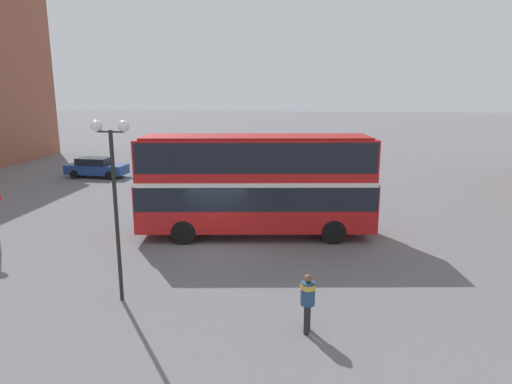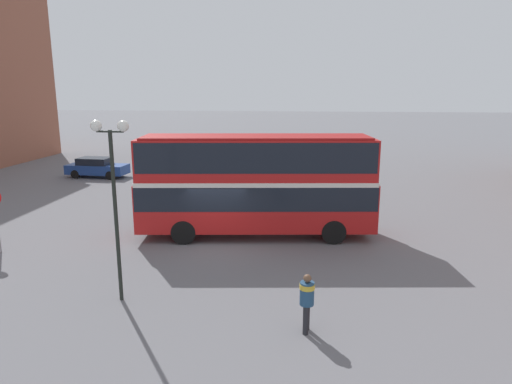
{
  "view_description": "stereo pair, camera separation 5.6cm",
  "coord_description": "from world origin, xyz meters",
  "px_view_note": "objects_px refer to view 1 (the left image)",
  "views": [
    {
      "loc": [
        3.78,
        -18.48,
        6.65
      ],
      "look_at": [
        1.52,
        1.5,
        2.08
      ],
      "focal_mm": 32.0,
      "sensor_mm": 36.0,
      "label": 1
    },
    {
      "loc": [
        3.84,
        -18.47,
        6.65
      ],
      "look_at": [
        1.52,
        1.5,
        2.08
      ],
      "focal_mm": 32.0,
      "sensor_mm": 36.0,
      "label": 2
    }
  ],
  "objects_px": {
    "pedestrian_foreground": "(308,297)",
    "parked_car_kerb_far": "(96,167)",
    "parked_car_kerb_near": "(299,175)",
    "street_lamp_twin_globe": "(113,172)",
    "double_decker_bus": "(256,179)"
  },
  "relations": [
    {
      "from": "pedestrian_foreground",
      "to": "parked_car_kerb_far",
      "type": "distance_m",
      "value": 26.6
    },
    {
      "from": "pedestrian_foreground",
      "to": "parked_car_kerb_near",
      "type": "bearing_deg",
      "value": -80.48
    },
    {
      "from": "street_lamp_twin_globe",
      "to": "pedestrian_foreground",
      "type": "bearing_deg",
      "value": -12.57
    },
    {
      "from": "parked_car_kerb_near",
      "to": "double_decker_bus",
      "type": "bearing_deg",
      "value": -99.72
    },
    {
      "from": "parked_car_kerb_far",
      "to": "street_lamp_twin_globe",
      "type": "bearing_deg",
      "value": -59.81
    },
    {
      "from": "double_decker_bus",
      "to": "parked_car_kerb_far",
      "type": "bearing_deg",
      "value": 130.12
    },
    {
      "from": "pedestrian_foreground",
      "to": "street_lamp_twin_globe",
      "type": "height_order",
      "value": "street_lamp_twin_globe"
    },
    {
      "from": "double_decker_bus",
      "to": "parked_car_kerb_far",
      "type": "relative_size",
      "value": 2.33
    },
    {
      "from": "double_decker_bus",
      "to": "parked_car_kerb_near",
      "type": "bearing_deg",
      "value": 74.56
    },
    {
      "from": "double_decker_bus",
      "to": "parked_car_kerb_near",
      "type": "relative_size",
      "value": 2.38
    },
    {
      "from": "parked_car_kerb_far",
      "to": "pedestrian_foreground",
      "type": "bearing_deg",
      "value": -49.7
    },
    {
      "from": "double_decker_bus",
      "to": "pedestrian_foreground",
      "type": "xyz_separation_m",
      "value": [
        2.37,
        -8.31,
        -1.61
      ]
    },
    {
      "from": "parked_car_kerb_far",
      "to": "street_lamp_twin_globe",
      "type": "relative_size",
      "value": 0.81
    },
    {
      "from": "parked_car_kerb_far",
      "to": "street_lamp_twin_globe",
      "type": "xyz_separation_m",
      "value": [
        10.21,
        -19.82,
        3.41
      ]
    },
    {
      "from": "street_lamp_twin_globe",
      "to": "parked_car_kerb_near",
      "type": "bearing_deg",
      "value": 73.99
    }
  ]
}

